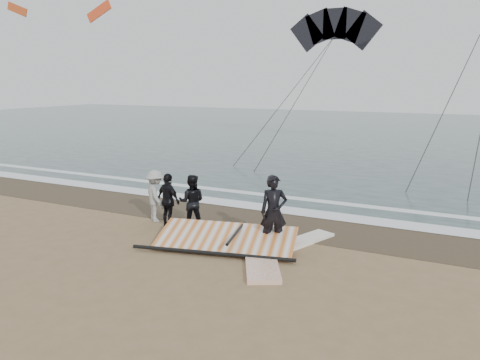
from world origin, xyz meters
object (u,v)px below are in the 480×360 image
object	(u,v)px
board_cream	(302,241)
board_white	(261,259)
man_main	(274,212)
sail_rig	(226,239)

from	to	relation	value
board_cream	board_white	bearing A→B (deg)	-83.02
man_main	board_white	distance (m)	1.44
man_main	board_cream	world-z (taller)	man_main
man_main	board_white	xyz separation A→B (m)	(0.12, -1.10, -0.92)
board_cream	sail_rig	world-z (taller)	sail_rig
man_main	board_cream	size ratio (longest dim) A/B	0.91
board_white	board_cream	world-z (taller)	board_white
man_main	board_cream	bearing A→B (deg)	16.81
board_white	sail_rig	xyz separation A→B (m)	(-1.29, 0.62, 0.14)
man_main	sail_rig	size ratio (longest dim) A/B	0.47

